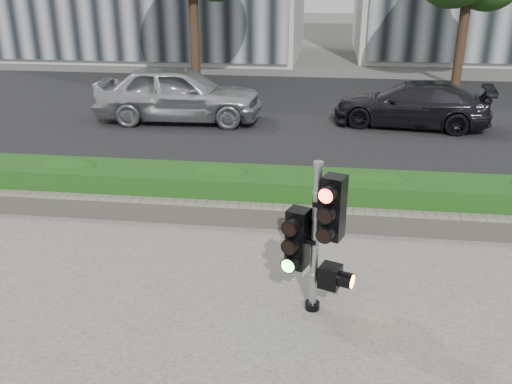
{
  "coord_description": "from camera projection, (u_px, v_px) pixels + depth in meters",
  "views": [
    {
      "loc": [
        0.63,
        -6.29,
        3.91
      ],
      "look_at": [
        -0.29,
        0.6,
        1.14
      ],
      "focal_mm": 38.0,
      "sensor_mm": 36.0,
      "label": 1
    }
  ],
  "objects": [
    {
      "name": "ground",
      "position": [
        272.0,
        287.0,
        7.32
      ],
      "size": [
        120.0,
        120.0,
        0.0
      ],
      "primitive_type": "plane",
      "color": "#51514C",
      "rests_on": "ground"
    },
    {
      "name": "road",
      "position": [
        306.0,
        114.0,
        16.52
      ],
      "size": [
        60.0,
        13.0,
        0.02
      ],
      "primitive_type": "cube",
      "color": "black",
      "rests_on": "ground"
    },
    {
      "name": "curb",
      "position": [
        289.0,
        196.0,
        10.2
      ],
      "size": [
        60.0,
        0.25,
        0.12
      ],
      "primitive_type": "cube",
      "color": "gray",
      "rests_on": "ground"
    },
    {
      "name": "stone_wall",
      "position": [
        284.0,
        217.0,
        8.99
      ],
      "size": [
        12.0,
        0.32,
        0.34
      ],
      "primitive_type": "cube",
      "color": "gray",
      "rests_on": "sidewalk"
    },
    {
      "name": "hedge",
      "position": [
        287.0,
        193.0,
        9.53
      ],
      "size": [
        12.0,
        1.0,
        0.68
      ],
      "primitive_type": "cube",
      "color": "#2E7423",
      "rests_on": "sidewalk"
    },
    {
      "name": "traffic_signal",
      "position": [
        319.0,
        231.0,
        6.42
      ],
      "size": [
        0.72,
        0.6,
        1.95
      ],
      "rotation": [
        0.0,
        0.0,
        -0.35
      ],
      "color": "black",
      "rests_on": "sidewalk"
    },
    {
      "name": "car_silver",
      "position": [
        179.0,
        93.0,
        15.39
      ],
      "size": [
        4.78,
        2.11,
        1.6
      ],
      "primitive_type": "imported",
      "rotation": [
        0.0,
        0.0,
        1.62
      ],
      "color": "#ACAFB4",
      "rests_on": "road"
    },
    {
      "name": "car_dark",
      "position": [
        411.0,
        104.0,
        14.94
      ],
      "size": [
        4.41,
        2.32,
        1.22
      ],
      "primitive_type": "imported",
      "rotation": [
        0.0,
        0.0,
        -1.72
      ],
      "color": "black",
      "rests_on": "road"
    }
  ]
}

